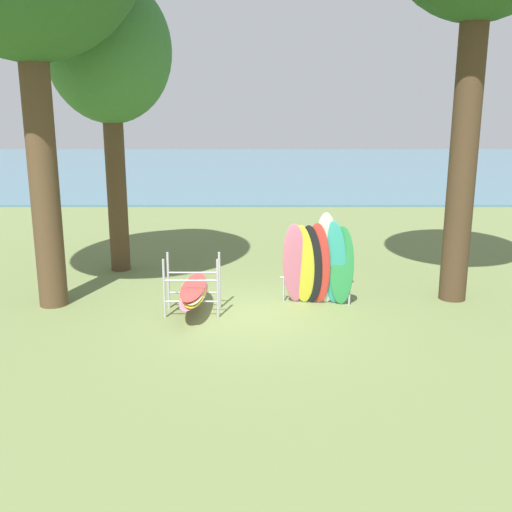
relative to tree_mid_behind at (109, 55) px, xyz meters
name	(u,v)px	position (x,y,z in m)	size (l,w,h in m)	color
ground_plane	(250,315)	(3.51, -3.63, -5.50)	(80.00, 80.00, 0.00)	olive
lake_water	(254,167)	(3.51, 28.35, -5.45)	(80.00, 36.00, 0.10)	#477084
tree_mid_behind	(109,55)	(0.00, 0.00, 0.00)	(3.10, 3.10, 7.40)	#4C3823
leaning_board_pile	(318,264)	(4.97, -3.11, -4.54)	(1.61, 0.86, 2.16)	pink
board_storage_rack	(193,290)	(2.32, -3.49, -5.01)	(1.15, 2.13, 1.25)	#9EA0A5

